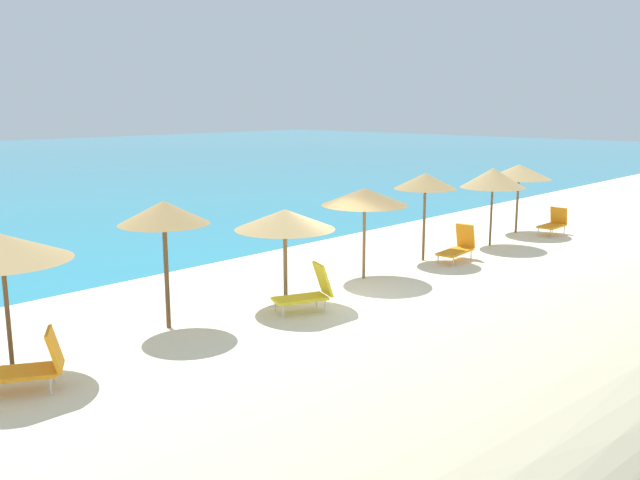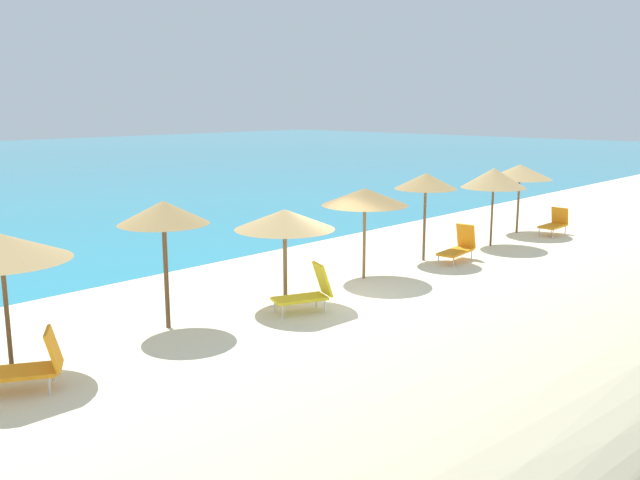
{
  "view_description": "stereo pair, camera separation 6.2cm",
  "coord_description": "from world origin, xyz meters",
  "px_view_note": "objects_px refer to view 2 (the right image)",
  "views": [
    {
      "loc": [
        -12.44,
        -11.08,
        4.81
      ],
      "look_at": [
        0.38,
        0.99,
        1.29
      ],
      "focal_mm": 38.37,
      "sensor_mm": 36.0,
      "label": 1
    },
    {
      "loc": [
        -12.4,
        -11.12,
        4.81
      ],
      "look_at": [
        0.38,
        0.99,
        1.29
      ],
      "focal_mm": 38.37,
      "sensor_mm": 36.0,
      "label": 2
    }
  ],
  "objects_px": {
    "beach_umbrella_3": "(285,220)",
    "beach_umbrella_4": "(365,197)",
    "beach_umbrella_1": "(1,247)",
    "lounge_chair_1": "(555,223)",
    "lounge_chair_3": "(459,247)",
    "beach_umbrella_7": "(520,172)",
    "lounge_chair_0": "(308,292)",
    "lounge_chair_2": "(21,367)",
    "beach_umbrella_5": "(426,181)",
    "beach_umbrella_6": "(494,178)",
    "beach_umbrella_2": "(163,213)"
  },
  "relations": [
    {
      "from": "beach_umbrella_3",
      "to": "lounge_chair_0",
      "type": "height_order",
      "value": "beach_umbrella_3"
    },
    {
      "from": "beach_umbrella_1",
      "to": "lounge_chair_2",
      "type": "distance_m",
      "value": 2.1
    },
    {
      "from": "beach_umbrella_7",
      "to": "beach_umbrella_6",
      "type": "bearing_deg",
      "value": -169.71
    },
    {
      "from": "beach_umbrella_1",
      "to": "beach_umbrella_7",
      "type": "height_order",
      "value": "beach_umbrella_1"
    },
    {
      "from": "beach_umbrella_4",
      "to": "beach_umbrella_3",
      "type": "bearing_deg",
      "value": -175.02
    },
    {
      "from": "lounge_chair_0",
      "to": "lounge_chair_2",
      "type": "relative_size",
      "value": 0.85
    },
    {
      "from": "beach_umbrella_7",
      "to": "lounge_chair_2",
      "type": "bearing_deg",
      "value": -177.15
    },
    {
      "from": "lounge_chair_0",
      "to": "lounge_chair_3",
      "type": "height_order",
      "value": "lounge_chair_0"
    },
    {
      "from": "beach_umbrella_5",
      "to": "lounge_chair_1",
      "type": "height_order",
      "value": "beach_umbrella_5"
    },
    {
      "from": "beach_umbrella_6",
      "to": "beach_umbrella_7",
      "type": "height_order",
      "value": "beach_umbrella_6"
    },
    {
      "from": "beach_umbrella_3",
      "to": "lounge_chair_0",
      "type": "bearing_deg",
      "value": -90.52
    },
    {
      "from": "beach_umbrella_6",
      "to": "beach_umbrella_7",
      "type": "xyz_separation_m",
      "value": [
        2.86,
        0.52,
        -0.03
      ]
    },
    {
      "from": "beach_umbrella_5",
      "to": "beach_umbrella_7",
      "type": "distance_m",
      "value": 6.32
    },
    {
      "from": "beach_umbrella_1",
      "to": "beach_umbrella_3",
      "type": "height_order",
      "value": "beach_umbrella_1"
    },
    {
      "from": "beach_umbrella_5",
      "to": "beach_umbrella_3",
      "type": "bearing_deg",
      "value": -176.63
    },
    {
      "from": "beach_umbrella_4",
      "to": "beach_umbrella_6",
      "type": "height_order",
      "value": "beach_umbrella_6"
    },
    {
      "from": "beach_umbrella_4",
      "to": "lounge_chair_2",
      "type": "relative_size",
      "value": 1.45
    },
    {
      "from": "beach_umbrella_2",
      "to": "beach_umbrella_4",
      "type": "relative_size",
      "value": 1.1
    },
    {
      "from": "beach_umbrella_2",
      "to": "beach_umbrella_5",
      "type": "bearing_deg",
      "value": -1.63
    },
    {
      "from": "beach_umbrella_1",
      "to": "beach_umbrella_7",
      "type": "xyz_separation_m",
      "value": [
        19.04,
        0.1,
        -0.05
      ]
    },
    {
      "from": "lounge_chair_0",
      "to": "lounge_chair_1",
      "type": "distance_m",
      "value": 13.23
    },
    {
      "from": "beach_umbrella_5",
      "to": "lounge_chair_1",
      "type": "relative_size",
      "value": 2.17
    },
    {
      "from": "beach_umbrella_6",
      "to": "lounge_chair_1",
      "type": "bearing_deg",
      "value": -11.35
    },
    {
      "from": "beach_umbrella_2",
      "to": "lounge_chair_0",
      "type": "distance_m",
      "value": 3.84
    },
    {
      "from": "beach_umbrella_1",
      "to": "beach_umbrella_2",
      "type": "xyz_separation_m",
      "value": [
        3.48,
        0.22,
        0.18
      ]
    },
    {
      "from": "beach_umbrella_7",
      "to": "beach_umbrella_3",
      "type": "bearing_deg",
      "value": -177.66
    },
    {
      "from": "beach_umbrella_7",
      "to": "lounge_chair_2",
      "type": "relative_size",
      "value": 1.48
    },
    {
      "from": "beach_umbrella_2",
      "to": "beach_umbrella_6",
      "type": "bearing_deg",
      "value": -2.88
    },
    {
      "from": "lounge_chair_1",
      "to": "lounge_chair_3",
      "type": "xyz_separation_m",
      "value": [
        -6.21,
        0.24,
        0.0
      ]
    },
    {
      "from": "beach_umbrella_2",
      "to": "beach_umbrella_5",
      "type": "xyz_separation_m",
      "value": [
        9.25,
        -0.26,
        -0.06
      ]
    },
    {
      "from": "beach_umbrella_5",
      "to": "beach_umbrella_1",
      "type": "bearing_deg",
      "value": 179.81
    },
    {
      "from": "beach_umbrella_4",
      "to": "lounge_chair_2",
      "type": "distance_m",
      "value": 10.1
    },
    {
      "from": "beach_umbrella_3",
      "to": "beach_umbrella_5",
      "type": "relative_size",
      "value": 0.88
    },
    {
      "from": "beach_umbrella_7",
      "to": "lounge_chair_3",
      "type": "bearing_deg",
      "value": -170.21
    },
    {
      "from": "lounge_chair_1",
      "to": "beach_umbrella_2",
      "type": "bearing_deg",
      "value": 85.3
    },
    {
      "from": "lounge_chair_1",
      "to": "lounge_chair_2",
      "type": "bearing_deg",
      "value": 89.27
    },
    {
      "from": "beach_umbrella_4",
      "to": "beach_umbrella_5",
      "type": "distance_m",
      "value": 3.01
    },
    {
      "from": "beach_umbrella_1",
      "to": "lounge_chair_3",
      "type": "distance_m",
      "value": 13.6
    },
    {
      "from": "beach_umbrella_6",
      "to": "beach_umbrella_3",
      "type": "bearing_deg",
      "value": 179.98
    },
    {
      "from": "beach_umbrella_6",
      "to": "lounge_chair_0",
      "type": "relative_size",
      "value": 1.8
    },
    {
      "from": "beach_umbrella_2",
      "to": "lounge_chair_0",
      "type": "height_order",
      "value": "beach_umbrella_2"
    },
    {
      "from": "beach_umbrella_7",
      "to": "lounge_chair_0",
      "type": "distance_m",
      "value": 12.83
    },
    {
      "from": "beach_umbrella_3",
      "to": "lounge_chair_2",
      "type": "height_order",
      "value": "beach_umbrella_3"
    },
    {
      "from": "lounge_chair_0",
      "to": "lounge_chair_3",
      "type": "bearing_deg",
      "value": -64.68
    },
    {
      "from": "beach_umbrella_3",
      "to": "beach_umbrella_7",
      "type": "height_order",
      "value": "beach_umbrella_7"
    },
    {
      "from": "beach_umbrella_2",
      "to": "lounge_chair_3",
      "type": "height_order",
      "value": "beach_umbrella_2"
    },
    {
      "from": "beach_umbrella_7",
      "to": "lounge_chair_0",
      "type": "bearing_deg",
      "value": -174.2
    },
    {
      "from": "beach_umbrella_3",
      "to": "beach_umbrella_7",
      "type": "xyz_separation_m",
      "value": [
        12.63,
        0.51,
        0.2
      ]
    },
    {
      "from": "beach_umbrella_6",
      "to": "lounge_chair_2",
      "type": "bearing_deg",
      "value": -178.47
    },
    {
      "from": "beach_umbrella_3",
      "to": "beach_umbrella_4",
      "type": "xyz_separation_m",
      "value": [
        3.31,
        0.29,
        0.19
      ]
    }
  ]
}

